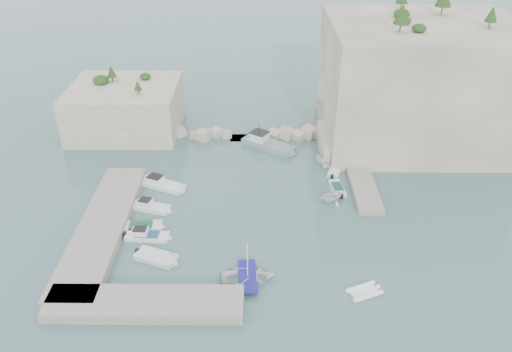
{
  "coord_description": "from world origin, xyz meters",
  "views": [
    {
      "loc": [
        0.38,
        -45.18,
        34.13
      ],
      "look_at": [
        0.0,
        6.0,
        3.0
      ],
      "focal_mm": 35.0,
      "sensor_mm": 36.0,
      "label": 1
    }
  ],
  "objects_px": {
    "motorboat_e": "(156,259)",
    "work_boat": "(269,148)",
    "inflatable_dinghy": "(364,293)",
    "tender_east_c": "(335,171)",
    "rowboat": "(248,280)",
    "motorboat_b": "(151,209)",
    "tender_east_d": "(333,166)",
    "motorboat_c": "(141,229)",
    "motorboat_d": "(148,238)",
    "tender_east_a": "(331,200)",
    "tender_east_b": "(337,190)",
    "motorboat_a": "(162,187)"
  },
  "relations": [
    {
      "from": "tender_east_a",
      "to": "tender_east_d",
      "type": "distance_m",
      "value": 8.58
    },
    {
      "from": "tender_east_b",
      "to": "inflatable_dinghy",
      "type": "bearing_deg",
      "value": 172.9
    },
    {
      "from": "motorboat_e",
      "to": "inflatable_dinghy",
      "type": "height_order",
      "value": "motorboat_e"
    },
    {
      "from": "motorboat_d",
      "to": "motorboat_e",
      "type": "height_order",
      "value": "motorboat_d"
    },
    {
      "from": "tender_east_c",
      "to": "motorboat_c",
      "type": "bearing_deg",
      "value": 137.45
    },
    {
      "from": "motorboat_a",
      "to": "motorboat_b",
      "type": "bearing_deg",
      "value": -71.15
    },
    {
      "from": "motorboat_d",
      "to": "rowboat",
      "type": "bearing_deg",
      "value": -27.01
    },
    {
      "from": "inflatable_dinghy",
      "to": "work_boat",
      "type": "relative_size",
      "value": 0.39
    },
    {
      "from": "motorboat_b",
      "to": "rowboat",
      "type": "height_order",
      "value": "motorboat_b"
    },
    {
      "from": "motorboat_c",
      "to": "motorboat_d",
      "type": "height_order",
      "value": "motorboat_d"
    },
    {
      "from": "motorboat_a",
      "to": "rowboat",
      "type": "bearing_deg",
      "value": -33.07
    },
    {
      "from": "rowboat",
      "to": "tender_east_b",
      "type": "relative_size",
      "value": 1.31
    },
    {
      "from": "inflatable_dinghy",
      "to": "tender_east_d",
      "type": "height_order",
      "value": "tender_east_d"
    },
    {
      "from": "motorboat_b",
      "to": "motorboat_e",
      "type": "distance_m",
      "value": 9.17
    },
    {
      "from": "motorboat_c",
      "to": "rowboat",
      "type": "bearing_deg",
      "value": -37.59
    },
    {
      "from": "motorboat_b",
      "to": "motorboat_d",
      "type": "height_order",
      "value": "same"
    },
    {
      "from": "motorboat_e",
      "to": "work_boat",
      "type": "relative_size",
      "value": 0.55
    },
    {
      "from": "motorboat_b",
      "to": "tender_east_a",
      "type": "bearing_deg",
      "value": 20.62
    },
    {
      "from": "tender_east_b",
      "to": "rowboat",
      "type": "bearing_deg",
      "value": 138.4
    },
    {
      "from": "rowboat",
      "to": "tender_east_c",
      "type": "relative_size",
      "value": 1.15
    },
    {
      "from": "rowboat",
      "to": "tender_east_a",
      "type": "bearing_deg",
      "value": -39.73
    },
    {
      "from": "motorboat_c",
      "to": "tender_east_c",
      "type": "relative_size",
      "value": 1.1
    },
    {
      "from": "motorboat_d",
      "to": "tender_east_a",
      "type": "distance_m",
      "value": 22.34
    },
    {
      "from": "motorboat_b",
      "to": "rowboat",
      "type": "bearing_deg",
      "value": -30.33
    },
    {
      "from": "tender_east_d",
      "to": "work_boat",
      "type": "bearing_deg",
      "value": 58.51
    },
    {
      "from": "tender_east_b",
      "to": "tender_east_c",
      "type": "xyz_separation_m",
      "value": [
        0.36,
        4.71,
        0.0
      ]
    },
    {
      "from": "inflatable_dinghy",
      "to": "tender_east_c",
      "type": "bearing_deg",
      "value": 66.45
    },
    {
      "from": "motorboat_c",
      "to": "inflatable_dinghy",
      "type": "relative_size",
      "value": 1.48
    },
    {
      "from": "inflatable_dinghy",
      "to": "work_boat",
      "type": "distance_m",
      "value": 30.55
    },
    {
      "from": "inflatable_dinghy",
      "to": "tender_east_c",
      "type": "relative_size",
      "value": 0.75
    },
    {
      "from": "motorboat_b",
      "to": "tender_east_d",
      "type": "relative_size",
      "value": 1.04
    },
    {
      "from": "motorboat_e",
      "to": "tender_east_d",
      "type": "distance_m",
      "value": 28.39
    },
    {
      "from": "motorboat_d",
      "to": "inflatable_dinghy",
      "type": "distance_m",
      "value": 23.64
    },
    {
      "from": "motorboat_e",
      "to": "tender_east_b",
      "type": "xyz_separation_m",
      "value": [
        20.45,
        13.25,
        0.0
      ]
    },
    {
      "from": "inflatable_dinghy",
      "to": "tender_east_d",
      "type": "xyz_separation_m",
      "value": [
        0.04,
        24.16,
        0.0
      ]
    },
    {
      "from": "motorboat_e",
      "to": "tender_east_c",
      "type": "relative_size",
      "value": 1.04
    },
    {
      "from": "motorboat_a",
      "to": "inflatable_dinghy",
      "type": "distance_m",
      "value": 29.18
    },
    {
      "from": "rowboat",
      "to": "tender_east_d",
      "type": "xyz_separation_m",
      "value": [
        11.15,
        22.47,
        0.0
      ]
    },
    {
      "from": "motorboat_b",
      "to": "tender_east_c",
      "type": "distance_m",
      "value": 24.71
    },
    {
      "from": "rowboat",
      "to": "tender_east_c",
      "type": "xyz_separation_m",
      "value": [
        11.29,
        20.97,
        0.0
      ]
    },
    {
      "from": "motorboat_c",
      "to": "rowboat",
      "type": "relative_size",
      "value": 0.96
    },
    {
      "from": "inflatable_dinghy",
      "to": "work_boat",
      "type": "xyz_separation_m",
      "value": [
        -8.68,
        29.29,
        0.0
      ]
    },
    {
      "from": "inflatable_dinghy",
      "to": "tender_east_b",
      "type": "bearing_deg",
      "value": 67.49
    },
    {
      "from": "motorboat_b",
      "to": "motorboat_e",
      "type": "relative_size",
      "value": 1.05
    },
    {
      "from": "tender_east_c",
      "to": "work_boat",
      "type": "xyz_separation_m",
      "value": [
        -8.85,
        6.63,
        0.0
      ]
    },
    {
      "from": "tender_east_d",
      "to": "motorboat_c",
      "type": "bearing_deg",
      "value": 120.65
    },
    {
      "from": "rowboat",
      "to": "motorboat_b",
      "type": "bearing_deg",
      "value": 40.15
    },
    {
      "from": "motorboat_c",
      "to": "rowboat",
      "type": "xyz_separation_m",
      "value": [
        12.11,
        -8.14,
        0.0
      ]
    },
    {
      "from": "motorboat_d",
      "to": "motorboat_e",
      "type": "bearing_deg",
      "value": -62.22
    },
    {
      "from": "rowboat",
      "to": "tender_east_a",
      "type": "height_order",
      "value": "tender_east_a"
    }
  ]
}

